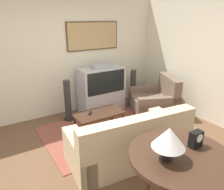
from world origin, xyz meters
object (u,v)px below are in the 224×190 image
at_px(tv, 102,89).
at_px(coffee_table, 99,115).
at_px(console_table, 181,160).
at_px(mantel_clock, 196,139).
at_px(couch, 130,143).
at_px(armchair, 155,102).
at_px(speaker_tower_right, 133,88).
at_px(table_lamp, 169,138).
at_px(speaker_tower_left, 68,102).

distance_m(tv, coffee_table, 1.07).
xyz_separation_m(console_table, mantel_clock, (0.25, 0.02, 0.17)).
relative_size(couch, armchair, 1.54).
relative_size(console_table, speaker_tower_right, 1.23).
relative_size(coffee_table, table_lamp, 2.63).
bearing_deg(console_table, mantel_clock, 4.94).
relative_size(table_lamp, mantel_clock, 1.90).
distance_m(console_table, speaker_tower_right, 3.44).
bearing_deg(tv, couch, -107.17).
bearing_deg(speaker_tower_right, couch, -128.44).
relative_size(armchair, console_table, 1.12).
distance_m(armchair, coffee_table, 1.58).
distance_m(console_table, speaker_tower_left, 3.02).
xyz_separation_m(table_lamp, speaker_tower_right, (1.84, 2.98, -0.62)).
height_order(tv, mantel_clock, tv).
xyz_separation_m(tv, mantel_clock, (-0.50, -3.06, 0.34)).
xyz_separation_m(coffee_table, speaker_tower_left, (-0.34, 0.81, 0.08)).
relative_size(coffee_table, mantel_clock, 5.00).
bearing_deg(speaker_tower_right, armchair, -80.73).
distance_m(table_lamp, mantel_clock, 0.47).
bearing_deg(console_table, tv, 76.33).
height_order(console_table, speaker_tower_left, speaker_tower_left).
distance_m(couch, console_table, 1.19).
height_order(console_table, speaker_tower_right, speaker_tower_right).
distance_m(speaker_tower_left, speaker_tower_right, 1.80).
height_order(table_lamp, speaker_tower_left, table_lamp).
xyz_separation_m(armchair, table_lamp, (-1.96, -2.27, 0.78)).
bearing_deg(mantel_clock, coffee_table, 91.72).
bearing_deg(armchair, mantel_clock, -9.99).
xyz_separation_m(tv, speaker_tower_left, (-0.90, -0.07, -0.12)).
distance_m(table_lamp, speaker_tower_right, 3.56).
xyz_separation_m(tv, armchair, (1.02, -0.79, -0.27)).
bearing_deg(armchair, speaker_tower_right, -146.96).
distance_m(couch, speaker_tower_left, 1.93).
relative_size(coffee_table, speaker_tower_right, 1.05).
relative_size(coffee_table, speaker_tower_left, 1.05).
bearing_deg(coffee_table, armchair, 3.35).
relative_size(couch, speaker_tower_left, 2.13).
height_order(coffee_table, speaker_tower_left, speaker_tower_left).
distance_m(tv, table_lamp, 3.24).
bearing_deg(mantel_clock, tv, 80.75).
height_order(coffee_table, console_table, console_table).
distance_m(couch, coffee_table, 1.09).
height_order(table_lamp, speaker_tower_right, table_lamp).
bearing_deg(speaker_tower_right, mantel_clock, -115.08).
bearing_deg(armchair, coffee_table, -62.89).
relative_size(tv, console_table, 1.02).
height_order(table_lamp, mantel_clock, table_lamp).
bearing_deg(table_lamp, speaker_tower_right, 58.30).
distance_m(couch, speaker_tower_right, 2.43).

